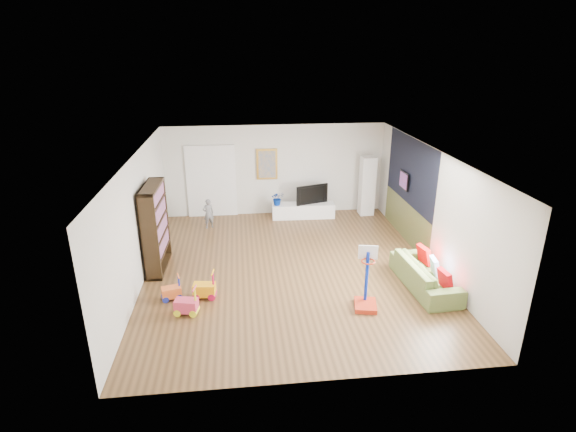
{
  "coord_description": "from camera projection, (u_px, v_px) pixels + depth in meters",
  "views": [
    {
      "loc": [
        -1.09,
        -9.2,
        4.82
      ],
      "look_at": [
        0.0,
        0.4,
        1.15
      ],
      "focal_mm": 28.0,
      "sensor_mm": 36.0,
      "label": 1
    }
  ],
  "objects": [
    {
      "name": "vase_plant",
      "position": [
        277.0,
        198.0,
        13.14
      ],
      "size": [
        0.4,
        0.35,
        0.42
      ],
      "primitive_type": "imported",
      "rotation": [
        0.0,
        0.0,
        0.07
      ],
      "color": "navy",
      "rests_on": "media_console"
    },
    {
      "name": "ceiling",
      "position": [
        290.0,
        154.0,
        9.41
      ],
      "size": [
        6.5,
        7.5,
        0.0
      ],
      "primitive_type": "cube",
      "color": "white",
      "rests_on": "ground"
    },
    {
      "name": "pillow_left",
      "position": [
        445.0,
        279.0,
        8.94
      ],
      "size": [
        0.15,
        0.4,
        0.39
      ],
      "primitive_type": "cube",
      "rotation": [
        0.0,
        0.0,
        0.13
      ],
      "color": "#AD080F",
      "rests_on": "sofa"
    },
    {
      "name": "bookshelf",
      "position": [
        155.0,
        228.0,
        10.08
      ],
      "size": [
        0.39,
        1.37,
        1.98
      ],
      "primitive_type": "cube",
      "rotation": [
        0.0,
        0.0,
        -0.03
      ],
      "color": "black",
      "rests_on": "ground"
    },
    {
      "name": "ride_on_yellow",
      "position": [
        204.0,
        285.0,
        9.07
      ],
      "size": [
        0.47,
        0.32,
        0.59
      ],
      "primitive_type": "cube",
      "rotation": [
        0.0,
        0.0,
        -0.12
      ],
      "color": "#FFA810",
      "rests_on": "ground"
    },
    {
      "name": "tv",
      "position": [
        311.0,
        193.0,
        13.3
      ],
      "size": [
        1.0,
        0.43,
        0.58
      ],
      "primitive_type": "imported",
      "rotation": [
        0.0,
        0.0,
        0.31
      ],
      "color": "black",
      "rests_on": "media_console"
    },
    {
      "name": "pillow_right",
      "position": [
        424.0,
        255.0,
        9.99
      ],
      "size": [
        0.18,
        0.42,
        0.41
      ],
      "primitive_type": "cube",
      "rotation": [
        0.0,
        0.0,
        0.18
      ],
      "color": "red",
      "rests_on": "sofa"
    },
    {
      "name": "doorway",
      "position": [
        212.0,
        182.0,
        13.24
      ],
      "size": [
        1.45,
        0.06,
        2.1
      ],
      "primitive_type": "cube",
      "color": "white",
      "rests_on": "ground"
    },
    {
      "name": "wall_front",
      "position": [
        321.0,
        305.0,
        6.41
      ],
      "size": [
        6.5,
        0.0,
        2.7
      ],
      "primitive_type": "cube",
      "color": "silver",
      "rests_on": "ground"
    },
    {
      "name": "painting_back",
      "position": [
        267.0,
        164.0,
        13.24
      ],
      "size": [
        0.62,
        0.06,
        0.92
      ],
      "primitive_type": "cube",
      "color": "gold",
      "rests_on": "wall_back"
    },
    {
      "name": "child",
      "position": [
        208.0,
        214.0,
        12.55
      ],
      "size": [
        0.36,
        0.3,
        0.85
      ],
      "primitive_type": "imported",
      "rotation": [
        0.0,
        0.0,
        3.49
      ],
      "color": "slate",
      "rests_on": "ground"
    },
    {
      "name": "pillow_center",
      "position": [
        435.0,
        266.0,
        9.47
      ],
      "size": [
        0.14,
        0.38,
        0.37
      ],
      "primitive_type": "cube",
      "rotation": [
        0.0,
        0.0,
        -0.12
      ],
      "color": "white",
      "rests_on": "sofa"
    },
    {
      "name": "tall_cabinet",
      "position": [
        367.0,
        186.0,
        13.45
      ],
      "size": [
        0.42,
        0.42,
        1.78
      ],
      "primitive_type": "cube",
      "rotation": [
        0.0,
        0.0,
        0.0
      ],
      "color": "white",
      "rests_on": "ground"
    },
    {
      "name": "ride_on_pink",
      "position": [
        186.0,
        301.0,
        8.52
      ],
      "size": [
        0.47,
        0.34,
        0.57
      ],
      "primitive_type": "cube",
      "rotation": [
        0.0,
        0.0,
        -0.19
      ],
      "color": "#E43A5D",
      "rests_on": "ground"
    },
    {
      "name": "artwork_right",
      "position": [
        404.0,
        180.0,
        11.64
      ],
      "size": [
        0.04,
        0.56,
        0.46
      ],
      "primitive_type": "cube",
      "color": "#7F3F8C",
      "rests_on": "wall_right"
    },
    {
      "name": "floor",
      "position": [
        290.0,
        269.0,
        10.37
      ],
      "size": [
        6.5,
        7.5,
        0.0
      ],
      "primitive_type": "cube",
      "color": "brown",
      "rests_on": "ground"
    },
    {
      "name": "media_console",
      "position": [
        303.0,
        210.0,
        13.4
      ],
      "size": [
        1.86,
        0.52,
        0.43
      ],
      "primitive_type": "cube",
      "rotation": [
        0.0,
        0.0,
        -0.03
      ],
      "color": "white",
      "rests_on": "ground"
    },
    {
      "name": "basketball_hoop",
      "position": [
        367.0,
        279.0,
        8.61
      ],
      "size": [
        0.53,
        0.6,
        1.25
      ],
      "primitive_type": "cube",
      "rotation": [
        0.0,
        0.0,
        -0.21
      ],
      "color": "#AF2914",
      "rests_on": "ground"
    },
    {
      "name": "wall_right",
      "position": [
        431.0,
        208.0,
        10.23
      ],
      "size": [
        0.0,
        7.5,
        2.7
      ],
      "primitive_type": "cube",
      "color": "white",
      "rests_on": "ground"
    },
    {
      "name": "navy_accent",
      "position": [
        410.0,
        171.0,
        11.36
      ],
      "size": [
        0.01,
        3.2,
        1.7
      ],
      "primitive_type": "cube",
      "color": "black",
      "rests_on": "wall_right"
    },
    {
      "name": "olive_wainscot",
      "position": [
        405.0,
        221.0,
        11.83
      ],
      "size": [
        0.01,
        3.2,
        1.0
      ],
      "primitive_type": "cube",
      "color": "brown",
      "rests_on": "wall_right"
    },
    {
      "name": "ride_on_orange",
      "position": [
        171.0,
        288.0,
        9.03
      ],
      "size": [
        0.43,
        0.33,
        0.51
      ],
      "primitive_type": "cube",
      "rotation": [
        0.0,
        0.0,
        0.26
      ],
      "color": "orange",
      "rests_on": "ground"
    },
    {
      "name": "wall_back",
      "position": [
        275.0,
        170.0,
        13.37
      ],
      "size": [
        6.5,
        0.0,
        2.7
      ],
      "primitive_type": "cube",
      "color": "silver",
      "rests_on": "ground"
    },
    {
      "name": "sofa",
      "position": [
        425.0,
        275.0,
        9.48
      ],
      "size": [
        0.91,
        2.05,
        0.59
      ],
      "primitive_type": "imported",
      "rotation": [
        0.0,
        0.0,
        1.64
      ],
      "color": "olive",
      "rests_on": "ground"
    },
    {
      "name": "wall_left",
      "position": [
        139.0,
        220.0,
        9.55
      ],
      "size": [
        0.0,
        7.5,
        2.7
      ],
      "primitive_type": "cube",
      "color": "white",
      "rests_on": "ground"
    }
  ]
}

